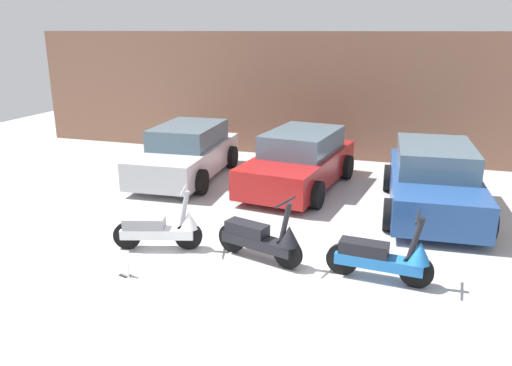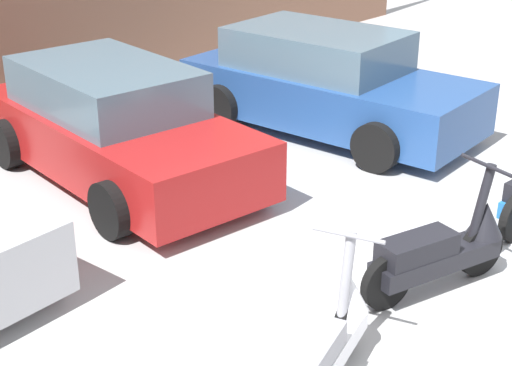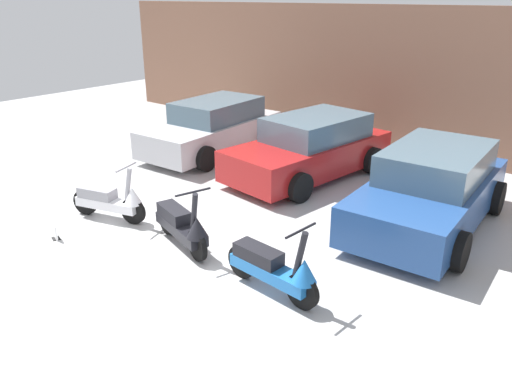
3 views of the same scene
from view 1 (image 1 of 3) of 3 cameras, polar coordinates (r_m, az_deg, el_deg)
The scene contains 9 objects.
ground_plane at distance 7.52m, azimuth -0.81°, elevation -11.85°, with size 28.00×28.00×0.00m, color #B2B2B2.
wall_back at distance 14.61m, azimuth 9.38°, elevation 9.68°, with size 19.60×0.12×3.60m, color #845B47.
scooter_front_left at distance 8.74m, azimuth -10.76°, elevation -5.10°, with size 1.50×0.73×1.07m.
scooter_front_right at distance 8.15m, azimuth 0.74°, elevation -6.32°, with size 1.56×0.75×1.12m.
scooter_front_center at distance 7.75m, azimuth 14.41°, elevation -8.19°, with size 1.60×0.58×1.12m.
car_rear_left at distance 12.85m, azimuth -7.93°, elevation 3.44°, with size 2.06×3.99×1.33m.
car_rear_center at distance 11.94m, azimuth 5.01°, elevation 2.54°, with size 2.29×4.14×1.35m.
car_rear_right at distance 10.94m, azimuth 19.64°, elevation 0.29°, with size 2.15×4.14×1.37m.
placard_near_left_scooter at distance 8.05m, azimuth -14.81°, elevation -9.46°, with size 0.20×0.16×0.26m.
Camera 1 is at (2.09, -6.23, 3.64)m, focal length 35.00 mm.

